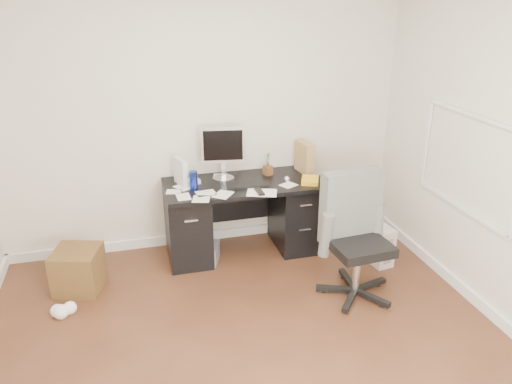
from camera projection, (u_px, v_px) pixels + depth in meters
ground at (256, 364)px, 3.57m from camera, size 4.00×4.00×0.00m
room_shell at (260, 140)px, 2.98m from camera, size 4.02×4.02×2.71m
desk at (243, 215)px, 4.97m from camera, size 1.50×0.70×0.75m
loose_papers at (223, 186)px, 4.74m from camera, size 1.10×0.60×0.00m
lcd_monitor at (223, 153)px, 4.82m from camera, size 0.46×0.30×0.54m
keyboard at (248, 185)px, 4.74m from camera, size 0.40×0.17×0.02m
computer_mouse at (287, 179)px, 4.84m from camera, size 0.07×0.07×0.06m
travel_mug at (194, 180)px, 4.65m from camera, size 0.08×0.08×0.18m
white_binder at (181, 172)px, 4.74m from camera, size 0.17×0.24×0.26m
magazine_file at (305, 157)px, 5.07m from camera, size 0.17×0.28×0.31m
pen_cup at (268, 164)px, 5.00m from camera, size 0.12×0.12×0.23m
yellow_book at (311, 180)px, 4.84m from camera, size 0.25×0.27×0.04m
paper_remote at (262, 192)px, 4.59m from camera, size 0.33×0.30×0.02m
office_chair at (359, 239)px, 4.19m from camera, size 0.66×0.66×1.09m
pc_tower at (376, 242)px, 4.87m from camera, size 0.23×0.41×0.39m
shopping_bag at (372, 242)px, 4.92m from camera, size 0.27×0.19×0.35m
wicker_basket at (78, 270)px, 4.40m from camera, size 0.47×0.47×0.39m
desk_printer at (202, 253)px, 4.89m from camera, size 0.38×0.35×0.19m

